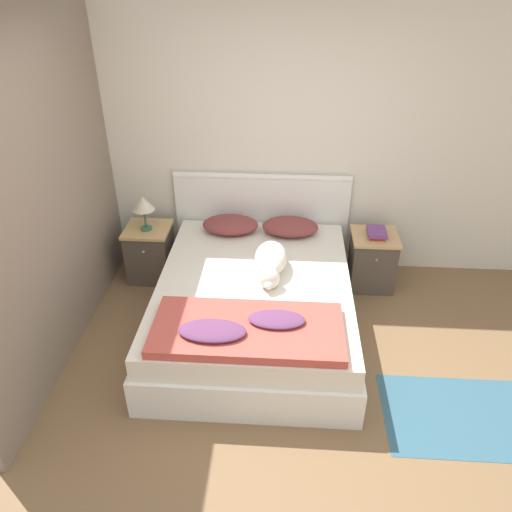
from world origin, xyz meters
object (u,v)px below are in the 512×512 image
object	(u,v)px
book_stack	(377,233)
table_lamp	(143,205)
nightstand_left	(150,252)
pillow_right	(290,227)
pillow_left	(230,225)
dog	(271,261)
nightstand_right	(372,260)
bed	(254,305)

from	to	relation	value
book_stack	table_lamp	size ratio (longest dim) A/B	0.67
nightstand_left	pillow_right	size ratio (longest dim) A/B	1.03
pillow_left	table_lamp	xyz separation A→B (m)	(-0.79, -0.08, 0.22)
pillow_right	table_lamp	distance (m)	1.38
pillow_right	nightstand_left	bearing A→B (deg)	-177.59
pillow_right	dog	distance (m)	0.69
pillow_left	dog	distance (m)	0.79
pillow_left	pillow_right	distance (m)	0.57
pillow_left	nightstand_right	bearing A→B (deg)	-2.41
nightstand_right	pillow_right	bearing A→B (deg)	175.87
nightstand_left	dog	distance (m)	1.39
table_lamp	dog	bearing A→B (deg)	-26.02
pillow_left	table_lamp	distance (m)	0.82
nightstand_left	book_stack	size ratio (longest dim) A/B	2.46
nightstand_left	pillow_right	xyz separation A→B (m)	(1.36, 0.06, 0.30)
nightstand_right	dog	size ratio (longest dim) A/B	0.79
nightstand_left	book_stack	distance (m)	2.18
dog	book_stack	size ratio (longest dim) A/B	3.11
dog	book_stack	world-z (taller)	dog
nightstand_left	pillow_right	distance (m)	1.39
nightstand_left	table_lamp	world-z (taller)	table_lamp
pillow_left	pillow_right	xyz separation A→B (m)	(0.57, 0.00, 0.00)
pillow_right	dog	world-z (taller)	dog
table_lamp	nightstand_left	bearing A→B (deg)	90.00
bed	dog	distance (m)	0.40
book_stack	nightstand_right	bearing A→B (deg)	121.65
dog	book_stack	distance (m)	1.12
dog	table_lamp	distance (m)	1.35
pillow_left	bed	bearing A→B (deg)	-70.60
pillow_left	book_stack	world-z (taller)	pillow_left
book_stack	pillow_right	bearing A→B (deg)	175.14
bed	pillow_right	distance (m)	0.91
nightstand_right	nightstand_left	bearing A→B (deg)	180.00
nightstand_left	nightstand_right	world-z (taller)	same
book_stack	table_lamp	distance (m)	2.17
bed	pillow_left	bearing A→B (deg)	109.40
table_lamp	pillow_left	bearing A→B (deg)	5.75
nightstand_right	pillow_right	distance (m)	0.85
book_stack	table_lamp	xyz separation A→B (m)	(-2.15, -0.01, 0.22)
pillow_right	bed	bearing A→B (deg)	-109.40
bed	nightstand_left	world-z (taller)	nightstand_left
bed	nightstand_left	xyz separation A→B (m)	(-1.07, 0.75, 0.02)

